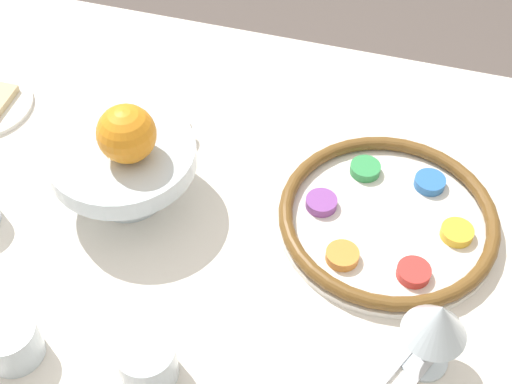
# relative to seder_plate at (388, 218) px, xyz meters

# --- Properties ---
(dining_table) EXTENTS (1.44, 0.84, 0.71)m
(dining_table) POSITION_rel_seder_plate_xyz_m (0.29, 0.04, -0.37)
(dining_table) COLOR silver
(dining_table) RESTS_ON ground_plane
(seder_plate) EXTENTS (0.31, 0.31, 0.03)m
(seder_plate) POSITION_rel_seder_plate_xyz_m (0.00, 0.00, 0.00)
(seder_plate) COLOR silver
(seder_plate) RESTS_ON dining_table
(wine_glass) EXTENTS (0.08, 0.08, 0.12)m
(wine_glass) POSITION_rel_seder_plate_xyz_m (-0.08, 0.20, 0.07)
(wine_glass) COLOR silver
(wine_glass) RESTS_ON dining_table
(fruit_stand) EXTENTS (0.21, 0.21, 0.10)m
(fruit_stand) POSITION_rel_seder_plate_xyz_m (0.37, 0.05, 0.06)
(fruit_stand) COLOR silver
(fruit_stand) RESTS_ON dining_table
(orange_fruit) EXTENTS (0.08, 0.08, 0.08)m
(orange_fruit) POSITION_rel_seder_plate_xyz_m (0.35, 0.06, 0.12)
(orange_fruit) COLOR orange
(orange_fruit) RESTS_ON fruit_stand
(napkin_roll) EXTENTS (0.15, 0.07, 0.04)m
(napkin_roll) POSITION_rel_seder_plate_xyz_m (0.40, -0.09, 0.00)
(napkin_roll) COLOR white
(napkin_roll) RESTS_ON dining_table
(cup_near) EXTENTS (0.07, 0.07, 0.06)m
(cup_near) POSITION_rel_seder_plate_xyz_m (0.24, 0.31, 0.01)
(cup_near) COLOR silver
(cup_near) RESTS_ON dining_table
(cup_mid) EXTENTS (0.07, 0.07, 0.06)m
(cup_mid) POSITION_rel_seder_plate_xyz_m (0.40, 0.33, 0.01)
(cup_mid) COLOR silver
(cup_mid) RESTS_ON dining_table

